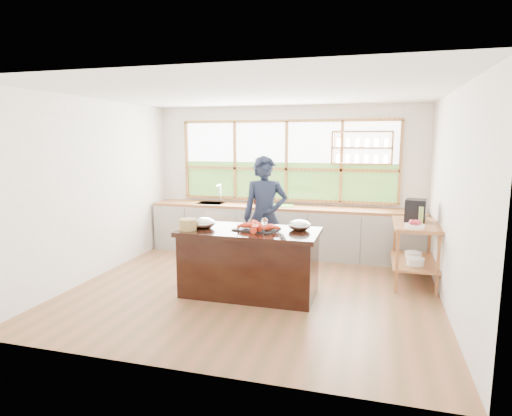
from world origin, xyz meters
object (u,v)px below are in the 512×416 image
at_px(wicker_basket, 188,224).
at_px(cook, 265,217).
at_px(espresso_machine, 416,210).
at_px(island, 249,262).

bearing_deg(wicker_basket, cook, 52.44).
bearing_deg(espresso_machine, island, -140.14).
distance_m(island, cook, 0.94).
relative_size(island, wicker_basket, 7.95).
relative_size(espresso_machine, wicker_basket, 1.40).
height_order(espresso_machine, wicker_basket, espresso_machine).
relative_size(island, espresso_machine, 5.67).
distance_m(island, wicker_basket, 0.97).
bearing_deg(island, espresso_machine, 29.61).
height_order(island, espresso_machine, espresso_machine).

